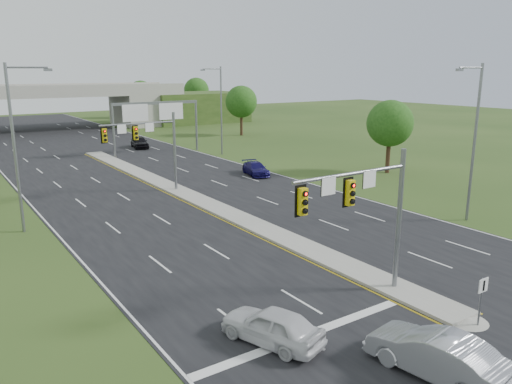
{
  "coord_description": "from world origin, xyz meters",
  "views": [
    {
      "loc": [
        -18.42,
        -15.06,
        10.52
      ],
      "look_at": [
        -1.2,
        10.42,
        3.0
      ],
      "focal_mm": 35.0,
      "sensor_mm": 36.0,
      "label": 1
    }
  ],
  "objects": [
    {
      "name": "tree_back_c",
      "position": [
        24.0,
        94.0,
        5.51
      ],
      "size": [
        5.6,
        5.6,
        8.32
      ],
      "color": "#382316",
      "rests_on": "ground"
    },
    {
      "name": "road",
      "position": [
        0.0,
        35.0,
        0.01
      ],
      "size": [
        24.0,
        160.0,
        0.02
      ],
      "primitive_type": "cube",
      "color": "black",
      "rests_on": "ground"
    },
    {
      "name": "tree_r_near",
      "position": [
        22.0,
        20.0,
        5.18
      ],
      "size": [
        4.8,
        4.8,
        7.6
      ],
      "color": "#382316",
      "rests_on": "ground"
    },
    {
      "name": "tree_back_d",
      "position": [
        38.0,
        94.0,
        5.84
      ],
      "size": [
        6.0,
        6.0,
        8.85
      ],
      "color": "#382316",
      "rests_on": "ground"
    },
    {
      "name": "tree_r_mid",
      "position": [
        26.0,
        55.0,
        5.51
      ],
      "size": [
        5.2,
        5.2,
        8.12
      ],
      "color": "#382316",
      "rests_on": "ground"
    },
    {
      "name": "sign_gantry",
      "position": [
        6.68,
        44.92,
        5.24
      ],
      "size": [
        11.58,
        0.44,
        6.67
      ],
      "color": "slate",
      "rests_on": "ground"
    },
    {
      "name": "median",
      "position": [
        0.0,
        23.0,
        0.1
      ],
      "size": [
        2.0,
        54.0,
        0.16
      ],
      "primitive_type": "cube",
      "color": "gray",
      "rests_on": "road"
    },
    {
      "name": "car_white",
      "position": [
        -7.93,
        -0.66,
        0.75
      ],
      "size": [
        3.05,
        4.63,
        1.46
      ],
      "primitive_type": "imported",
      "rotation": [
        0.0,
        0.0,
        3.48
      ],
      "color": "silver",
      "rests_on": "road"
    },
    {
      "name": "overpass",
      "position": [
        0.0,
        80.0,
        3.55
      ],
      "size": [
        80.0,
        14.0,
        8.1
      ],
      "color": "gray",
      "rests_on": "ground"
    },
    {
      "name": "car_silver",
      "position": [
        -4.44,
        -5.66,
        0.84
      ],
      "size": [
        2.51,
        5.19,
        1.64
      ],
      "primitive_type": "imported",
      "rotation": [
        0.0,
        0.0,
        3.3
      ],
      "color": "#B0B2B8",
      "rests_on": "road"
    },
    {
      "name": "lightpole_l_mid",
      "position": [
        -13.3,
        20.0,
        6.1
      ],
      "size": [
        2.85,
        0.25,
        11.0
      ],
      "color": "slate",
      "rests_on": "ground"
    },
    {
      "name": "median_nose",
      "position": [
        0.0,
        -4.0,
        0.1
      ],
      "size": [
        2.0,
        2.0,
        0.16
      ],
      "primitive_type": "cone",
      "color": "gray",
      "rests_on": "road"
    },
    {
      "name": "car_far_c",
      "position": [
        6.73,
        51.09,
        0.83
      ],
      "size": [
        2.76,
        5.03,
        1.62
      ],
      "primitive_type": "imported",
      "rotation": [
        0.0,
        0.0,
        -0.19
      ],
      "color": "black",
      "rests_on": "road"
    },
    {
      "name": "car_far_b",
      "position": [
        9.78,
        26.71,
        0.68
      ],
      "size": [
        2.91,
        4.85,
        1.32
      ],
      "primitive_type": "imported",
      "rotation": [
        0.0,
        0.0,
        -0.25
      ],
      "color": "#0F0B46",
      "rests_on": "road"
    },
    {
      "name": "signal_mast_far",
      "position": [
        -2.26,
        24.93,
        4.73
      ],
      "size": [
        6.62,
        0.6,
        7.0
      ],
      "color": "slate",
      "rests_on": "ground"
    },
    {
      "name": "keep_right_sign",
      "position": [
        0.0,
        -4.53,
        1.52
      ],
      "size": [
        0.6,
        0.13,
        2.2
      ],
      "color": "slate",
      "rests_on": "ground"
    },
    {
      "name": "lane_markings",
      "position": [
        -0.6,
        28.91,
        0.02
      ],
      "size": [
        23.72,
        160.0,
        0.01
      ],
      "color": "gold",
      "rests_on": "road"
    },
    {
      "name": "lightpole_r_far",
      "position": [
        13.3,
        40.0,
        6.1
      ],
      "size": [
        2.85,
        0.25,
        11.0
      ],
      "color": "slate",
      "rests_on": "ground"
    },
    {
      "name": "ground",
      "position": [
        0.0,
        0.0,
        0.0
      ],
      "size": [
        240.0,
        240.0,
        0.0
      ],
      "primitive_type": "plane",
      "color": "#294117",
      "rests_on": "ground"
    },
    {
      "name": "signal_mast_near",
      "position": [
        -2.26,
        -0.07,
        4.73
      ],
      "size": [
        6.62,
        0.6,
        7.0
      ],
      "color": "slate",
      "rests_on": "ground"
    },
    {
      "name": "lightpole_r_near",
      "position": [
        13.3,
        5.0,
        6.1
      ],
      "size": [
        2.85,
        0.25,
        11.0
      ],
      "color": "slate",
      "rests_on": "ground"
    }
  ]
}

